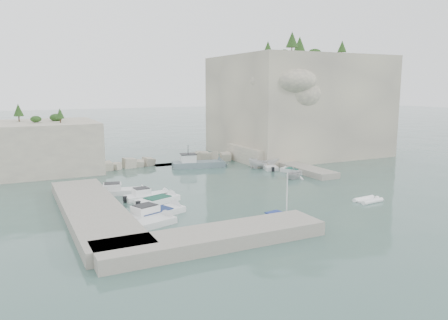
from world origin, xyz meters
name	(u,v)px	position (x,y,z in m)	size (l,w,h in m)	color
ground	(248,195)	(0.00, 0.00, 0.00)	(400.00, 400.00, 0.00)	#3F5E57
cliff_east	(297,106)	(23.00, 23.00, 8.50)	(26.00, 22.00, 17.00)	beige
cliff_terrace	(263,154)	(13.00, 18.00, 1.25)	(8.00, 10.00, 2.50)	beige
outcrop_west	(37,147)	(-20.00, 25.00, 3.50)	(16.00, 14.00, 7.00)	beige
quay_west	(93,211)	(-17.00, -1.00, 0.55)	(5.00, 24.00, 1.10)	#9E9689
quay_south	(214,238)	(-10.00, -12.50, 0.55)	(18.00, 4.00, 1.10)	#9E9689
ledge_east	(295,167)	(13.50, 10.00, 0.40)	(3.00, 16.00, 0.80)	#9E9689
breakwater	(173,160)	(-1.00, 22.00, 0.70)	(28.00, 3.00, 1.40)	beige
motorboat_a	(120,194)	(-12.70, 6.59, 0.00)	(6.17, 1.84, 1.40)	silver
motorboat_b	(148,199)	(-10.53, 3.06, 0.00)	(5.40, 1.77, 1.40)	white
motorboat_c	(158,203)	(-10.10, 1.14, 0.00)	(5.14, 1.87, 0.70)	white
motorboat_d	(154,217)	(-11.92, -3.42, 0.00)	(6.79, 2.02, 1.40)	white
motorboat_e	(151,226)	(-12.99, -5.91, 0.00)	(4.78, 1.95, 0.70)	silver
rowboat	(286,222)	(-1.87, -10.28, 0.00)	(3.26, 4.57, 0.95)	white
inflatable_dinghy	(368,202)	(9.78, -8.26, 0.00)	(3.10, 1.50, 0.44)	white
tender_east_a	(294,179)	(9.59, 4.77, 0.00)	(2.79, 3.24, 1.70)	silver
tender_east_b	(293,173)	(11.83, 8.10, 0.00)	(3.97, 1.35, 0.70)	silver
tender_east_c	(269,168)	(10.56, 12.47, 0.00)	(5.45, 1.76, 0.70)	silver
tender_east_d	(264,168)	(10.05, 12.91, 0.00)	(1.79, 4.75, 1.84)	silver
work_boat	(199,167)	(1.62, 17.87, 0.00)	(8.47, 2.50, 2.20)	slate
rowboat_mast	(287,194)	(-1.87, -10.28, 2.57)	(0.10, 0.10, 4.20)	white
vegetation	(269,51)	(17.83, 24.40, 17.93)	(53.48, 13.88, 13.40)	#1E4219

